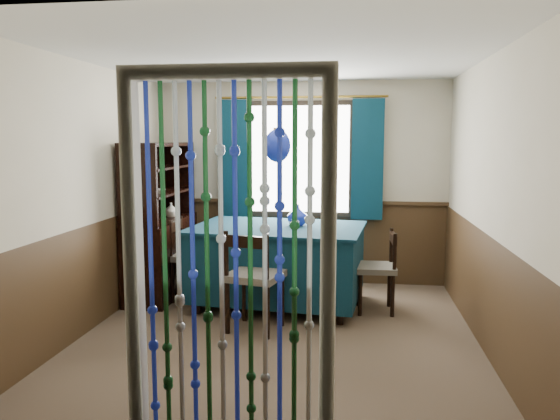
# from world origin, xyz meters

# --- Properties ---
(floor) EXTENTS (4.00, 4.00, 0.00)m
(floor) POSITION_xyz_m (0.00, 0.00, 0.00)
(floor) COLOR brown
(floor) RESTS_ON ground
(ceiling) EXTENTS (4.00, 4.00, 0.00)m
(ceiling) POSITION_xyz_m (0.00, 0.00, 2.50)
(ceiling) COLOR silver
(ceiling) RESTS_ON ground
(wall_back) EXTENTS (3.60, 0.00, 3.60)m
(wall_back) POSITION_xyz_m (0.00, 2.00, 1.25)
(wall_back) COLOR beige
(wall_back) RESTS_ON ground
(wall_front) EXTENTS (3.60, 0.00, 3.60)m
(wall_front) POSITION_xyz_m (0.00, -2.00, 1.25)
(wall_front) COLOR beige
(wall_front) RESTS_ON ground
(wall_left) EXTENTS (0.00, 4.00, 4.00)m
(wall_left) POSITION_xyz_m (-1.80, 0.00, 1.25)
(wall_left) COLOR beige
(wall_left) RESTS_ON ground
(wall_right) EXTENTS (0.00, 4.00, 4.00)m
(wall_right) POSITION_xyz_m (1.80, 0.00, 1.25)
(wall_right) COLOR beige
(wall_right) RESTS_ON ground
(wainscot_back) EXTENTS (3.60, 0.00, 3.60)m
(wainscot_back) POSITION_xyz_m (0.00, 1.99, 0.50)
(wainscot_back) COLOR #3C2917
(wainscot_back) RESTS_ON ground
(wainscot_front) EXTENTS (3.60, 0.00, 3.60)m
(wainscot_front) POSITION_xyz_m (0.00, -1.99, 0.50)
(wainscot_front) COLOR #3C2917
(wainscot_front) RESTS_ON ground
(wainscot_left) EXTENTS (0.00, 4.00, 4.00)m
(wainscot_left) POSITION_xyz_m (-1.79, 0.00, 0.50)
(wainscot_left) COLOR #3C2917
(wainscot_left) RESTS_ON ground
(wainscot_right) EXTENTS (0.00, 4.00, 4.00)m
(wainscot_right) POSITION_xyz_m (1.79, 0.00, 0.50)
(wainscot_right) COLOR #3C2917
(wainscot_right) RESTS_ON ground
(window) EXTENTS (1.32, 0.12, 1.42)m
(window) POSITION_xyz_m (0.00, 1.95, 1.55)
(window) COLOR black
(window) RESTS_ON wall_back
(doorway) EXTENTS (1.16, 0.12, 2.18)m
(doorway) POSITION_xyz_m (0.00, -1.94, 1.05)
(doorway) COLOR silver
(doorway) RESTS_ON ground
(dining_table) EXTENTS (1.91, 1.41, 0.87)m
(dining_table) POSITION_xyz_m (-0.14, 0.93, 0.50)
(dining_table) COLOR #0B2939
(dining_table) RESTS_ON floor
(chair_near) EXTENTS (0.57, 0.55, 0.97)m
(chair_near) POSITION_xyz_m (-0.25, 0.12, 0.51)
(chair_near) COLOR black
(chair_near) RESTS_ON floor
(chair_far) EXTENTS (0.51, 0.50, 0.81)m
(chair_far) POSITION_xyz_m (-0.01, 1.63, 0.43)
(chair_far) COLOR black
(chair_far) RESTS_ON floor
(chair_left) EXTENTS (0.44, 0.46, 0.92)m
(chair_left) POSITION_xyz_m (-1.16, 1.05, 0.49)
(chair_left) COLOR black
(chair_left) RESTS_ON floor
(chair_right) EXTENTS (0.42, 0.44, 0.86)m
(chair_right) POSITION_xyz_m (0.93, 0.87, 0.46)
(chair_right) COLOR black
(chair_right) RESTS_ON floor
(sideboard) EXTENTS (0.47, 1.35, 1.76)m
(sideboard) POSITION_xyz_m (-1.55, 1.20, 0.61)
(sideboard) COLOR black
(sideboard) RESTS_ON floor
(pendant_lamp) EXTENTS (0.28, 0.28, 0.95)m
(pendant_lamp) POSITION_xyz_m (-0.14, 0.93, 1.73)
(pendant_lamp) COLOR olive
(pendant_lamp) RESTS_ON ceiling
(vase_table) EXTENTS (0.24, 0.24, 0.21)m
(vase_table) POSITION_xyz_m (0.07, 1.02, 0.97)
(vase_table) COLOR navy
(vase_table) RESTS_ON dining_table
(bowl_shelf) EXTENTS (0.30, 0.30, 0.06)m
(bowl_shelf) POSITION_xyz_m (-1.49, 0.95, 1.23)
(bowl_shelf) COLOR beige
(bowl_shelf) RESTS_ON sideboard
(vase_sideboard) EXTENTS (0.21, 0.21, 0.19)m
(vase_sideboard) POSITION_xyz_m (-1.49, 1.42, 0.97)
(vase_sideboard) COLOR beige
(vase_sideboard) RESTS_ON sideboard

